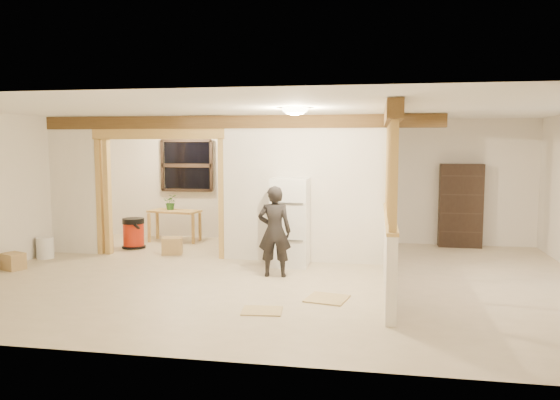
% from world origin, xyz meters
% --- Properties ---
extents(floor, '(9.00, 6.50, 0.01)m').
position_xyz_m(floor, '(0.00, 0.00, -0.01)').
color(floor, beige).
rests_on(floor, ground).
extents(ceiling, '(9.00, 6.50, 0.01)m').
position_xyz_m(ceiling, '(0.00, 0.00, 2.50)').
color(ceiling, white).
extents(wall_back, '(9.00, 0.01, 2.50)m').
position_xyz_m(wall_back, '(0.00, 3.25, 1.25)').
color(wall_back, silver).
rests_on(wall_back, floor).
extents(wall_front, '(9.00, 0.01, 2.50)m').
position_xyz_m(wall_front, '(0.00, -3.25, 1.25)').
color(wall_front, silver).
rests_on(wall_front, floor).
extents(wall_left, '(0.01, 6.50, 2.50)m').
position_xyz_m(wall_left, '(-4.50, 0.00, 1.25)').
color(wall_left, silver).
rests_on(wall_left, floor).
extents(partition_left_stub, '(0.90, 0.12, 2.50)m').
position_xyz_m(partition_left_stub, '(-4.05, 1.20, 1.25)').
color(partition_left_stub, white).
rests_on(partition_left_stub, floor).
extents(partition_center, '(2.80, 0.12, 2.50)m').
position_xyz_m(partition_center, '(0.20, 1.20, 1.25)').
color(partition_center, white).
rests_on(partition_center, floor).
extents(doorway_frame, '(2.46, 0.14, 2.20)m').
position_xyz_m(doorway_frame, '(-2.40, 1.20, 1.10)').
color(doorway_frame, tan).
rests_on(doorway_frame, floor).
extents(header_beam_back, '(7.00, 0.18, 0.22)m').
position_xyz_m(header_beam_back, '(-1.00, 1.20, 2.38)').
color(header_beam_back, brown).
rests_on(header_beam_back, ceiling).
extents(header_beam_right, '(0.18, 3.30, 0.22)m').
position_xyz_m(header_beam_right, '(1.60, -0.40, 2.38)').
color(header_beam_right, brown).
rests_on(header_beam_right, ceiling).
extents(pony_wall, '(0.12, 3.20, 1.00)m').
position_xyz_m(pony_wall, '(1.60, -0.40, 0.50)').
color(pony_wall, white).
rests_on(pony_wall, floor).
extents(stud_partition, '(0.14, 3.20, 1.32)m').
position_xyz_m(stud_partition, '(1.60, -0.40, 1.66)').
color(stud_partition, tan).
rests_on(stud_partition, pony_wall).
extents(window_back, '(1.12, 0.10, 1.10)m').
position_xyz_m(window_back, '(-2.60, 3.17, 1.55)').
color(window_back, black).
rests_on(window_back, wall_back).
extents(ceiling_dome_main, '(0.36, 0.36, 0.16)m').
position_xyz_m(ceiling_dome_main, '(0.30, -0.50, 2.48)').
color(ceiling_dome_main, '#FFEABF').
rests_on(ceiling_dome_main, ceiling).
extents(ceiling_dome_util, '(0.32, 0.32, 0.14)m').
position_xyz_m(ceiling_dome_util, '(-2.50, 2.30, 2.48)').
color(ceiling_dome_util, '#FFEABF').
rests_on(ceiling_dome_util, ceiling).
extents(hanging_bulb, '(0.07, 0.07, 0.07)m').
position_xyz_m(hanging_bulb, '(-2.00, 1.60, 2.18)').
color(hanging_bulb, '#FFD88C').
rests_on(hanging_bulb, ceiling).
extents(refrigerator, '(0.60, 0.58, 1.45)m').
position_xyz_m(refrigerator, '(0.02, 0.85, 0.73)').
color(refrigerator, white).
rests_on(refrigerator, floor).
extents(woman, '(0.53, 0.37, 1.38)m').
position_xyz_m(woman, '(-0.09, 0.05, 0.69)').
color(woman, black).
rests_on(woman, floor).
extents(work_table, '(1.11, 0.71, 0.65)m').
position_xyz_m(work_table, '(-2.69, 2.65, 0.32)').
color(work_table, tan).
rests_on(work_table, floor).
extents(potted_plant, '(0.34, 0.32, 0.32)m').
position_xyz_m(potted_plant, '(-2.79, 2.72, 0.81)').
color(potted_plant, '#3A7530').
rests_on(potted_plant, work_table).
extents(shop_vac, '(0.55, 0.55, 0.59)m').
position_xyz_m(shop_vac, '(-3.20, 1.79, 0.30)').
color(shop_vac, '#B4240E').
rests_on(shop_vac, floor).
extents(bookshelf, '(0.81, 0.27, 1.62)m').
position_xyz_m(bookshelf, '(3.03, 3.04, 0.81)').
color(bookshelf, black).
rests_on(bookshelf, floor).
extents(bucket, '(0.34, 0.34, 0.37)m').
position_xyz_m(bucket, '(-4.32, 0.64, 0.19)').
color(bucket, silver).
rests_on(bucket, floor).
extents(box_util_a, '(0.42, 0.39, 0.31)m').
position_xyz_m(box_util_a, '(-2.25, 1.38, 0.15)').
color(box_util_a, '#A98751').
rests_on(box_util_a, floor).
extents(box_util_b, '(0.32, 0.32, 0.24)m').
position_xyz_m(box_util_b, '(-3.71, 1.64, 0.12)').
color(box_util_b, '#A98751').
rests_on(box_util_b, floor).
extents(box_front, '(0.40, 0.37, 0.27)m').
position_xyz_m(box_front, '(-4.31, -0.25, 0.13)').
color(box_front, '#A98751').
rests_on(box_front, floor).
extents(floor_panel_near, '(0.59, 0.59, 0.02)m').
position_xyz_m(floor_panel_near, '(0.81, -1.05, 0.01)').
color(floor_panel_near, tan).
rests_on(floor_panel_near, floor).
extents(floor_panel_far, '(0.52, 0.43, 0.02)m').
position_xyz_m(floor_panel_far, '(0.09, -1.70, 0.01)').
color(floor_panel_far, tan).
rests_on(floor_panel_far, floor).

